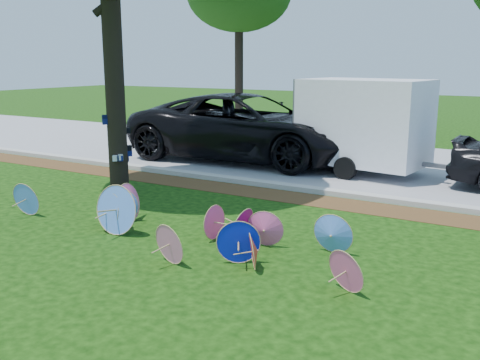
# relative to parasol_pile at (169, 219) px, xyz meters

# --- Properties ---
(ground) EXTENTS (90.00, 90.00, 0.00)m
(ground) POSITION_rel_parasol_pile_xyz_m (0.22, -0.78, -0.36)
(ground) COLOR black
(ground) RESTS_ON ground
(mulch_strip) EXTENTS (90.00, 1.00, 0.01)m
(mulch_strip) POSITION_rel_parasol_pile_xyz_m (0.22, 3.72, -0.35)
(mulch_strip) COLOR #472D16
(mulch_strip) RESTS_ON ground
(curb) EXTENTS (90.00, 0.30, 0.12)m
(curb) POSITION_rel_parasol_pile_xyz_m (0.22, 4.42, -0.30)
(curb) COLOR #B7B5AD
(curb) RESTS_ON ground
(street) EXTENTS (90.00, 8.00, 0.01)m
(street) POSITION_rel_parasol_pile_xyz_m (0.22, 8.57, -0.35)
(street) COLOR gray
(street) RESTS_ON ground
(parasol_pile) EXTENTS (7.43, 2.00, 0.92)m
(parasol_pile) POSITION_rel_parasol_pile_xyz_m (0.00, 0.00, 0.00)
(parasol_pile) COLOR #B60A5B
(parasol_pile) RESTS_ON ground
(black_van) EXTENTS (7.51, 3.72, 2.05)m
(black_van) POSITION_rel_parasol_pile_xyz_m (-2.57, 7.30, 0.66)
(black_van) COLOR black
(black_van) RESTS_ON ground
(cargo_trailer) EXTENTS (3.46, 2.44, 2.85)m
(cargo_trailer) POSITION_rel_parasol_pile_xyz_m (1.16, 7.14, 1.07)
(cargo_trailer) COLOR white
(cargo_trailer) RESTS_ON ground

